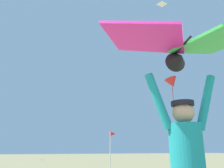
{
  "coord_description": "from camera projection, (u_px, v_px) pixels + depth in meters",
  "views": [
    {
      "loc": [
        -1.32,
        -2.08,
        1.12
      ],
      "look_at": [
        0.25,
        1.92,
        2.37
      ],
      "focal_mm": 36.06,
      "sensor_mm": 36.0,
      "label": 1
    }
  ],
  "objects": [
    {
      "name": "kite_flyer_person",
      "position": [
        188.0,
        168.0,
        2.23
      ],
      "size": [
        0.8,
        0.42,
        1.92
      ],
      "color": "#424751",
      "rests_on": "ground"
    },
    {
      "name": "held_stunt_kite",
      "position": [
        180.0,
        45.0,
        2.52
      ],
      "size": [
        1.77,
        1.15,
        0.4
      ],
      "color": "black"
    },
    {
      "name": "distant_kite_magenta_mid_right",
      "position": [
        145.0,
        44.0,
        15.96
      ],
      "size": [
        0.64,
        0.63,
        0.16
      ],
      "color": "#DB2393"
    },
    {
      "name": "distant_kite_red_low_left",
      "position": [
        172.0,
        83.0,
        14.57
      ],
      "size": [
        1.2,
        1.15,
        1.89
      ],
      "color": "red"
    },
    {
      "name": "distant_kite_white_overhead_distant",
      "position": [
        162.0,
        4.0,
        18.87
      ],
      "size": [
        0.92,
        0.92,
        0.14
      ],
      "color": "white"
    },
    {
      "name": "marker_flag",
      "position": [
        112.0,
        137.0,
        10.98
      ],
      "size": [
        0.3,
        0.24,
        1.98
      ],
      "color": "silver",
      "rests_on": "ground"
    }
  ]
}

